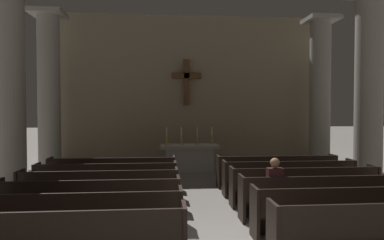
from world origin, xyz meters
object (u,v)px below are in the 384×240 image
(pew_right_row_3, at_px, (324,196))
(lone_worshipper, at_px, (273,187))
(pew_right_row_4, at_px, (304,186))
(column_left_second, at_px, (10,90))
(candlestick_outer_right, at_px, (212,139))
(pew_right_row_2, at_px, (350,211))
(candlestick_inner_left, at_px, (181,139))
(altar, at_px, (189,157))
(pew_left_row_4, at_px, (99,190))
(column_right_second, at_px, (369,91))
(candlestick_inner_right, at_px, (197,139))
(pew_left_row_6, at_px, (113,173))
(column_right_third, at_px, (320,96))
(column_left_third, at_px, (49,95))
(pew_left_row_3, at_px, (90,202))
(pew_right_row_5, at_px, (289,177))
(candlestick_outer_left, at_px, (167,139))
(pew_right_row_6, at_px, (277,171))
(pew_left_row_5, at_px, (107,181))
(pew_left_row_2, at_px, (77,218))

(pew_right_row_3, height_order, lone_worshipper, lone_worshipper)
(pew_right_row_4, distance_m, column_left_second, 8.15)
(candlestick_outer_right, bearing_deg, pew_right_row_2, -76.90)
(candlestick_inner_left, bearing_deg, altar, 0.00)
(altar, height_order, candlestick_inner_left, candlestick_inner_left)
(pew_left_row_4, relative_size, column_right_second, 0.61)
(candlestick_outer_right, bearing_deg, candlestick_inner_right, 180.00)
(pew_left_row_6, height_order, column_right_third, column_right_third)
(column_left_second, relative_size, column_right_third, 1.00)
(pew_right_row_4, height_order, column_left_second, column_left_second)
(pew_left_row_4, bearing_deg, candlestick_outer_right, 55.54)
(column_left_third, distance_m, candlestick_outer_right, 6.23)
(altar, bearing_deg, pew_right_row_3, -67.22)
(pew_right_row_3, bearing_deg, pew_left_row_3, 180.00)
(pew_right_row_5, distance_m, candlestick_outer_left, 5.06)
(pew_right_row_6, bearing_deg, candlestick_outer_left, 139.96)
(pew_left_row_5, bearing_deg, pew_right_row_4, -11.75)
(candlestick_outer_right, height_order, lone_worshipper, candlestick_outer_right)
(candlestick_inner_left, relative_size, candlestick_inner_right, 1.00)
(altar, distance_m, candlestick_outer_left, 1.09)
(pew_right_row_6, xyz_separation_m, candlestick_inner_left, (-2.74, 2.76, 0.74))
(pew_right_row_3, xyz_separation_m, candlestick_inner_left, (-2.74, 5.80, 0.74))
(pew_left_row_6, distance_m, column_left_third, 4.66)
(pew_left_row_2, relative_size, pew_left_row_3, 1.00)
(pew_left_row_6, xyz_separation_m, column_left_second, (-2.72, -0.25, 2.39))
(candlestick_inner_left, height_order, candlestick_inner_right, same)
(column_left_second, distance_m, altar, 6.41)
(pew_right_row_3, distance_m, column_right_third, 6.98)
(column_left_second, relative_size, altar, 2.69)
(pew_right_row_3, xyz_separation_m, column_left_third, (-7.59, 5.96, 2.39))
(column_right_second, bearing_deg, pew_right_row_3, -134.29)
(column_right_second, distance_m, altar, 6.41)
(pew_left_row_2, height_order, pew_left_row_4, same)
(candlestick_outer_right, bearing_deg, pew_left_row_2, -115.75)
(pew_left_row_5, bearing_deg, pew_right_row_5, 0.00)
(pew_left_row_2, xyz_separation_m, pew_right_row_2, (4.87, 0.00, 0.00))
(column_right_second, relative_size, column_left_third, 1.00)
(column_right_second, bearing_deg, pew_right_row_2, -125.58)
(pew_right_row_2, bearing_deg, pew_right_row_3, 90.00)
(pew_left_row_3, xyz_separation_m, lone_worshipper, (3.78, 0.04, 0.22))
(column_right_second, xyz_separation_m, candlestick_outer_right, (-4.30, 3.02, -1.66))
(pew_left_row_2, bearing_deg, pew_right_row_2, 0.00)
(pew_left_row_5, relative_size, candlestick_outer_right, 5.55)
(pew_right_row_4, xyz_separation_m, pew_right_row_6, (0.00, 2.03, 0.00))
(pew_left_row_4, relative_size, pew_left_row_5, 1.00)
(pew_left_row_2, relative_size, candlestick_outer_right, 5.55)
(pew_right_row_2, xyz_separation_m, pew_right_row_6, (0.00, 4.05, 0.00))
(pew_left_row_4, relative_size, candlestick_outer_right, 5.55)
(pew_right_row_2, xyz_separation_m, lone_worshipper, (-1.09, 1.05, 0.22))
(pew_right_row_4, xyz_separation_m, candlestick_outer_right, (-1.59, 4.79, 0.74))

